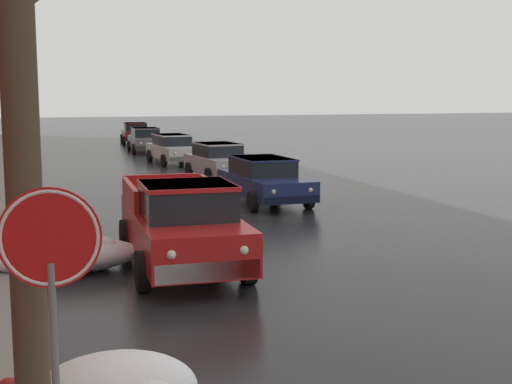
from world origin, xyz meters
TOP-DOWN VIEW (x-y plane):
  - snow_bank_mid_block_left at (-4.11, 9.62)m, footprint 2.91×1.43m
  - bare_tree_at_the_corner at (-4.82, 2.45)m, footprint 2.30×2.79m
  - bare_tree_second_along_sidewalk at (-4.87, 9.94)m, footprint 1.75×3.06m
  - pickup_truck_red_approaching_near_lane at (-2.01, 9.18)m, footprint 2.26×5.29m
  - sedan_darkblue_parked_kerbside_close at (2.18, 16.44)m, footprint 2.04×4.48m
  - sedan_silver_parked_kerbside_mid at (2.54, 23.04)m, footprint 2.22×3.98m
  - sedan_white_parked_far_down_block at (2.01, 29.53)m, footprint 2.09×4.41m
  - sedan_grey_queued_behind_truck at (1.86, 36.50)m, footprint 1.96×4.09m
  - sedan_maroon_at_far_intersection at (2.37, 43.66)m, footprint 2.09×4.10m
  - stop_sign_at_corner at (-4.70, 1.33)m, footprint 0.76×0.13m

SIDE VIEW (x-z plane):
  - snow_bank_mid_block_left at x=-4.11m, z-range -0.02..0.64m
  - sedan_silver_parked_kerbside_mid at x=2.54m, z-range 0.04..1.46m
  - sedan_grey_queued_behind_truck at x=1.86m, z-range 0.04..1.46m
  - sedan_maroon_at_far_intersection at x=2.37m, z-range 0.04..1.46m
  - sedan_white_parked_far_down_block at x=2.01m, z-range 0.04..1.46m
  - sedan_darkblue_parked_kerbside_close at x=2.18m, z-range 0.04..1.46m
  - pickup_truck_red_approaching_near_lane at x=-2.01m, z-range 0.00..1.76m
  - stop_sign_at_corner at x=-4.70m, z-range 0.74..3.46m
  - bare_tree_second_along_sidewalk at x=-4.87m, z-range 0.22..6.07m
  - bare_tree_at_the_corner at x=-4.82m, z-range 0.35..7.63m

